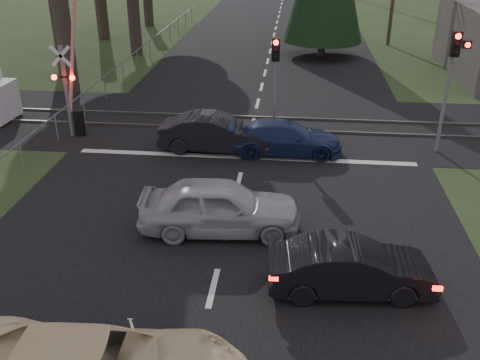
# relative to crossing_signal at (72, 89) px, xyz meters

# --- Properties ---
(ground) EXTENTS (120.00, 120.00, 0.00)m
(ground) POSITION_rel_crossing_signal_xyz_m (7.27, -9.79, -2.06)
(ground) COLOR #29391A
(ground) RESTS_ON ground
(road) EXTENTS (14.00, 100.00, 0.01)m
(road) POSITION_rel_crossing_signal_xyz_m (7.27, 0.21, -2.05)
(road) COLOR black
(road) RESTS_ON ground
(rail_corridor) EXTENTS (120.00, 8.00, 0.01)m
(rail_corridor) POSITION_rel_crossing_signal_xyz_m (7.27, 2.21, -2.05)
(rail_corridor) COLOR black
(rail_corridor) RESTS_ON ground
(stop_line) EXTENTS (13.00, 0.35, 0.00)m
(stop_line) POSITION_rel_crossing_signal_xyz_m (7.27, -1.59, -2.05)
(stop_line) COLOR silver
(stop_line) RESTS_ON ground
(rail_near) EXTENTS (120.00, 0.12, 0.10)m
(rail_near) POSITION_rel_crossing_signal_xyz_m (7.27, 1.41, -2.01)
(rail_near) COLOR #59544C
(rail_near) RESTS_ON ground
(rail_far) EXTENTS (120.00, 0.12, 0.10)m
(rail_far) POSITION_rel_crossing_signal_xyz_m (7.27, 3.01, -2.01)
(rail_far) COLOR #59544C
(rail_far) RESTS_ON ground
(crossing_signal) EXTENTS (1.62, 0.38, 6.96)m
(crossing_signal) POSITION_rel_crossing_signal_xyz_m (0.00, 0.00, 0.00)
(crossing_signal) COLOR slate
(crossing_signal) RESTS_ON ground
(traffic_signal_right) EXTENTS (0.68, 0.48, 4.70)m
(traffic_signal_right) POSITION_rel_crossing_signal_xyz_m (14.82, -0.31, 1.26)
(traffic_signal_right) COLOR slate
(traffic_signal_right) RESTS_ON ground
(traffic_signal_center) EXTENTS (0.32, 0.48, 4.10)m
(traffic_signal_center) POSITION_rel_crossing_signal_xyz_m (8.27, 0.89, 0.75)
(traffic_signal_center) COLOR slate
(traffic_signal_center) RESTS_ON ground
(fence_left) EXTENTS (0.10, 36.00, 1.20)m
(fence_left) POSITION_rel_crossing_signal_xyz_m (-0.53, 12.71, -2.06)
(fence_left) COLOR slate
(fence_left) RESTS_ON ground
(dark_hatchback) EXTENTS (4.12, 1.76, 1.32)m
(dark_hatchback) POSITION_rel_crossing_signal_xyz_m (10.62, -9.52, -1.40)
(dark_hatchback) COLOR black
(dark_hatchback) RESTS_ON ground
(silver_car) EXTENTS (4.79, 2.23, 1.59)m
(silver_car) POSITION_rel_crossing_signal_xyz_m (7.07, -7.01, -1.26)
(silver_car) COLOR #A6A9AE
(silver_car) RESTS_ON ground
(blue_sedan) EXTENTS (4.48, 1.94, 1.28)m
(blue_sedan) POSITION_rel_crossing_signal_xyz_m (8.79, -0.98, -1.42)
(blue_sedan) COLOR #1A264E
(blue_sedan) RESTS_ON ground
(dark_car_far) EXTENTS (4.43, 1.70, 1.44)m
(dark_car_far) POSITION_rel_crossing_signal_xyz_m (6.07, -1.00, -1.34)
(dark_car_far) COLOR black
(dark_car_far) RESTS_ON ground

